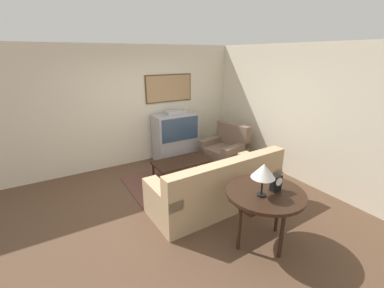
{
  "coord_description": "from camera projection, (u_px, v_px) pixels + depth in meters",
  "views": [
    {
      "loc": [
        -1.77,
        -3.57,
        2.5
      ],
      "look_at": [
        0.76,
        0.69,
        0.75
      ],
      "focal_mm": 24.0,
      "sensor_mm": 36.0,
      "label": 1
    }
  ],
  "objects": [
    {
      "name": "console_table",
      "position": [
        265.0,
        196.0,
        3.37
      ],
      "size": [
        1.03,
        1.03,
        0.8
      ],
      "color": "black",
      "rests_on": "ground_plane"
    },
    {
      "name": "ground_plane",
      "position": [
        175.0,
        202.0,
        4.58
      ],
      "size": [
        12.0,
        12.0,
        0.0
      ],
      "primitive_type": "plane",
      "color": "brown"
    },
    {
      "name": "coffee_table",
      "position": [
        181.0,
        162.0,
        5.35
      ],
      "size": [
        1.15,
        0.61,
        0.39
      ],
      "color": "black",
      "rests_on": "ground_plane"
    },
    {
      "name": "tv",
      "position": [
        176.0,
        136.0,
        6.28
      ],
      "size": [
        1.05,
        0.52,
        1.23
      ],
      "color": "#9E9EA3",
      "rests_on": "ground_plane"
    },
    {
      "name": "armchair",
      "position": [
        225.0,
        151.0,
        6.1
      ],
      "size": [
        0.97,
        1.03,
        0.93
      ],
      "rotation": [
        0.0,
        0.0,
        -1.37
      ],
      "color": "brown",
      "rests_on": "ground_plane"
    },
    {
      "name": "wall_back",
      "position": [
        132.0,
        107.0,
        5.86
      ],
      "size": [
        12.0,
        0.1,
        2.7
      ],
      "color": "beige",
      "rests_on": "ground_plane"
    },
    {
      "name": "wall_right",
      "position": [
        285.0,
        111.0,
        5.4
      ],
      "size": [
        0.06,
        12.0,
        2.7
      ],
      "color": "beige",
      "rests_on": "ground_plane"
    },
    {
      "name": "couch",
      "position": [
        217.0,
        188.0,
        4.37
      ],
      "size": [
        2.32,
        0.98,
        0.94
      ],
      "rotation": [
        0.0,
        0.0,
        3.18
      ],
      "color": "tan",
      "rests_on": "ground_plane"
    },
    {
      "name": "area_rug",
      "position": [
        187.0,
        178.0,
        5.45
      ],
      "size": [
        2.44,
        1.47,
        0.01
      ],
      "color": "brown",
      "rests_on": "ground_plane"
    },
    {
      "name": "mantel_clock",
      "position": [
        276.0,
        183.0,
        3.34
      ],
      "size": [
        0.13,
        0.1,
        0.22
      ],
      "color": "black",
      "rests_on": "console_table"
    },
    {
      "name": "table_lamp",
      "position": [
        264.0,
        171.0,
        3.14
      ],
      "size": [
        0.3,
        0.3,
        0.44
      ],
      "color": "black",
      "rests_on": "console_table"
    }
  ]
}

